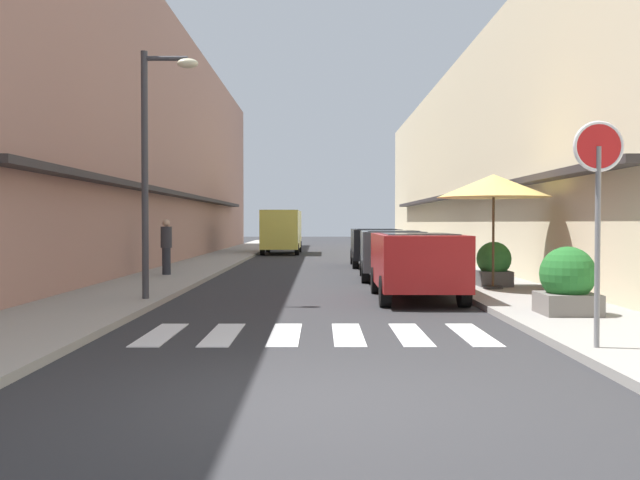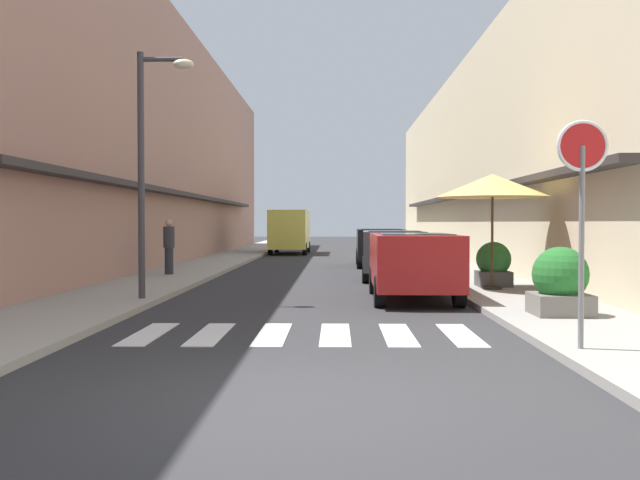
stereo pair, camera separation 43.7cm
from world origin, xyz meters
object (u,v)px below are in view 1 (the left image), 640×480
Objects in this scene: planter_corner at (569,282)px; planter_midblock at (495,264)px; parked_car_near at (418,258)px; parked_car_mid at (392,249)px; round_street_sign at (600,174)px; delivery_van at (283,228)px; parked_car_far at (376,243)px; street_lamp at (156,147)px; cafe_umbrella at (495,186)px; pedestrian_walking_near at (168,245)px.

planter_midblock is (0.06, 5.42, -0.01)m from planter_corner.
parked_car_near is 1.04× the size of parked_car_mid.
planter_corner is (0.77, 3.26, -1.65)m from round_street_sign.
parked_car_far is at bearing -69.18° from delivery_van.
street_lamp reaches higher than round_street_sign.
street_lamp is (-5.57, -12.59, 2.35)m from parked_car_far.
cafe_umbrella is 1.63× the size of pedestrian_walking_near.
parked_car_far is 10.70m from cafe_umbrella.
round_street_sign is at bearing -95.46° from planter_midblock.
street_lamp is 7.96m from cafe_umbrella.
street_lamp is 8.73m from planter_midblock.
parked_car_near and parked_car_far have the same top height.
parked_car_far is 1.49× the size of round_street_sign.
parked_car_near is 5.56m from parked_car_mid.
round_street_sign is 8.01m from cafe_umbrella.
planter_corner is at bearing -90.63° from planter_midblock.
parked_car_mid is 0.78× the size of street_lamp.
parked_car_mid is 0.94× the size of parked_car_far.
round_street_sign reaches higher than planter_corner.
planter_corner is at bearing -81.84° from parked_car_far.
parked_car_near reaches higher than planter_corner.
delivery_van is 3.22× the size of pedestrian_walking_near.
round_street_sign is (1.40, -12.13, 1.40)m from parked_car_mid.
delivery_van is 4.61× the size of planter_corner.
street_lamp reaches higher than parked_car_far.
parked_car_far is 3.86× the size of planter_midblock.
parked_car_near is at bearing 123.14° from planter_corner.
parked_car_near is at bearing -145.36° from cafe_umbrella.
parked_car_mid is 3.62× the size of planter_midblock.
round_street_sign is at bearing -9.44° from pedestrian_walking_near.
cafe_umbrella is at bearing 20.11° from pedestrian_walking_near.
round_street_sign is 3.73m from planter_corner.
parked_car_mid is 6.22m from parked_car_far.
planter_corner is at bearing -76.29° from parked_car_mid.
delivery_van is (-4.20, 22.83, 0.48)m from parked_car_near.
cafe_umbrella is 5.09m from planter_corner.
parked_car_far is at bearing 94.35° from round_street_sign.
delivery_van is 1.98× the size of cafe_umbrella.
parked_car_far is 9.93m from planter_midblock.
parked_car_far is 0.83× the size of street_lamp.
delivery_van reaches higher than parked_car_mid.
parked_car_far reaches higher than planter_midblock.
round_street_sign is at bearing -78.01° from parked_car_near.
round_street_sign is at bearing -94.59° from cafe_umbrella.
round_street_sign reaches higher than parked_car_mid.
planter_midblock is (0.83, 8.67, -1.66)m from round_street_sign.
cafe_umbrella is (7.61, 2.22, -0.70)m from street_lamp.
cafe_umbrella is 10.07m from pedestrian_walking_near.
street_lamp is at bearing 140.45° from round_street_sign.
pedestrian_walking_near is at bearing 156.86° from planter_midblock.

